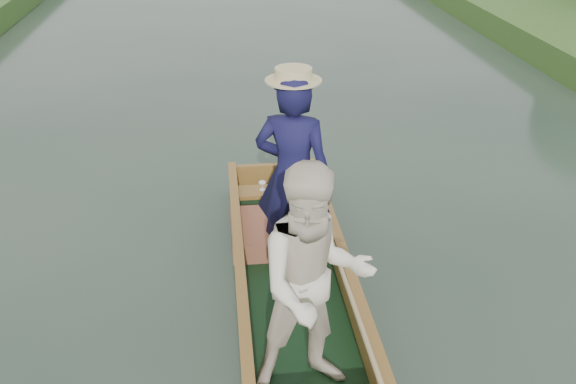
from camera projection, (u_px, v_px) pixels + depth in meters
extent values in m
plane|color=#283D30|center=(295.00, 308.00, 6.18)|extent=(120.00, 120.00, 0.00)
cube|color=black|center=(295.00, 304.00, 6.16)|extent=(1.10, 5.00, 0.08)
cube|color=olive|center=(241.00, 291.00, 6.02)|extent=(0.08, 5.00, 0.32)
cube|color=olive|center=(348.00, 284.00, 6.12)|extent=(0.08, 5.00, 0.32)
cube|color=olive|center=(272.00, 176.00, 8.25)|extent=(1.10, 0.08, 0.32)
cube|color=olive|center=(240.00, 275.00, 5.94)|extent=(0.10, 5.00, 0.04)
cube|color=olive|center=(349.00, 268.00, 6.04)|extent=(0.10, 5.00, 0.04)
cube|color=olive|center=(276.00, 191.00, 7.72)|extent=(0.94, 0.30, 0.05)
imported|color=#15133C|center=(293.00, 176.00, 6.22)|extent=(0.88, 0.72, 2.07)
cylinder|color=beige|center=(293.00, 77.00, 5.77)|extent=(0.52, 0.52, 0.12)
imported|color=#F2E3CD|center=(314.00, 284.00, 4.74)|extent=(1.03, 0.85, 1.93)
cube|color=maroon|center=(270.00, 232.00, 7.07)|extent=(0.85, 0.90, 0.22)
sphere|color=tan|center=(299.00, 217.00, 6.91)|extent=(0.22, 0.22, 0.22)
sphere|color=tan|center=(299.00, 204.00, 6.83)|extent=(0.16, 0.16, 0.16)
sphere|color=tan|center=(293.00, 199.00, 6.79)|extent=(0.06, 0.06, 0.06)
sphere|color=tan|center=(304.00, 198.00, 6.80)|extent=(0.06, 0.06, 0.06)
sphere|color=tan|center=(300.00, 209.00, 6.78)|extent=(0.07, 0.07, 0.07)
sphere|color=tan|center=(290.00, 216.00, 6.87)|extent=(0.08, 0.08, 0.08)
sphere|color=tan|center=(308.00, 215.00, 6.89)|extent=(0.08, 0.08, 0.08)
sphere|color=tan|center=(294.00, 226.00, 6.92)|extent=(0.09, 0.09, 0.09)
sphere|color=tan|center=(304.00, 226.00, 6.93)|extent=(0.09, 0.09, 0.09)
cylinder|color=silver|center=(262.00, 190.00, 7.69)|extent=(0.07, 0.07, 0.01)
cylinder|color=silver|center=(262.00, 187.00, 7.67)|extent=(0.01, 0.01, 0.08)
ellipsoid|color=silver|center=(262.00, 183.00, 7.65)|extent=(0.09, 0.09, 0.05)
cylinder|color=tan|center=(350.00, 295.00, 5.59)|extent=(0.04, 4.33, 0.20)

